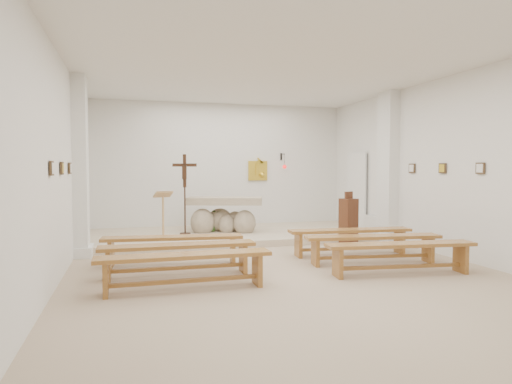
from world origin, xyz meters
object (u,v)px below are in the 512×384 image
object	(u,v)px
lectern	(163,214)
bench_right_third	(401,251)
bench_left_second	(178,252)
bench_left_third	(185,263)
crucifix_stand	(185,188)
donation_pedestal	(348,221)
bench_left_front	(173,243)
altar	(224,217)
bench_right_front	(350,235)
bench_right_second	(373,242)

from	to	relation	value
lectern	bench_right_third	bearing A→B (deg)	-62.07
bench_left_second	bench_right_third	world-z (taller)	same
lectern	bench_left_third	xyz separation A→B (m)	(-0.00, -4.05, -0.30)
crucifix_stand	bench_left_second	xyz separation A→B (m)	(-0.54, -3.59, -0.86)
lectern	donation_pedestal	distance (m)	4.20
crucifix_stand	donation_pedestal	world-z (taller)	crucifix_stand
bench_left_front	altar	bearing A→B (deg)	68.38
donation_pedestal	bench_right_front	xyz separation A→B (m)	(-0.59, -1.22, -0.14)
bench_left_third	crucifix_stand	bearing A→B (deg)	82.75
bench_right_front	bench_right_third	xyz separation A→B (m)	(-0.00, -1.74, 0.00)
lectern	donation_pedestal	world-z (taller)	lectern
crucifix_stand	bench_left_front	world-z (taller)	crucifix_stand
bench_left_third	donation_pedestal	bearing A→B (deg)	35.76
bench_right_second	bench_right_third	size ratio (longest dim) A/B	1.00
bench_right_third	bench_right_front	bearing A→B (deg)	96.40
crucifix_stand	bench_right_second	world-z (taller)	crucifix_stand
crucifix_stand	bench_right_front	world-z (taller)	crucifix_stand
bench_left_front	bench_right_second	world-z (taller)	same
crucifix_stand	bench_left_front	xyz separation A→B (m)	(-0.54, -2.72, -0.86)
bench_right_third	bench_right_second	bearing A→B (deg)	96.40
bench_left_third	bench_right_third	bearing A→B (deg)	-0.38
crucifix_stand	bench_left_third	world-z (taller)	crucifix_stand
altar	lectern	xyz separation A→B (m)	(-1.52, -0.58, 0.18)
bench_left_front	bench_left_second	world-z (taller)	same
altar	donation_pedestal	world-z (taller)	donation_pedestal
bench_left_second	bench_right_third	distance (m)	3.57
donation_pedestal	bench_left_second	size ratio (longest dim) A/B	0.48
bench_left_front	bench_right_third	world-z (taller)	same
bench_left_front	lectern	bearing A→B (deg)	96.14
lectern	bench_right_third	world-z (taller)	lectern
lectern	bench_right_second	distance (m)	4.71
bench_left_third	lectern	bearing A→B (deg)	89.61
lectern	bench_left_second	xyz separation A→B (m)	(-0.00, -3.18, -0.30)
bench_left_front	crucifix_stand	bearing A→B (deg)	84.98
bench_right_second	bench_left_third	xyz separation A→B (m)	(-3.46, -0.87, 0.00)
bench_left_second	bench_right_front	bearing A→B (deg)	14.69
bench_right_front	donation_pedestal	bearing A→B (deg)	69.32
crucifix_stand	bench_left_third	bearing A→B (deg)	-78.91
altar	bench_left_front	size ratio (longest dim) A/B	0.78
bench_left_front	bench_right_third	size ratio (longest dim) A/B	1.00
crucifix_stand	altar	bearing A→B (deg)	27.50
bench_right_second	bench_left_third	size ratio (longest dim) A/B	1.01
altar	bench_left_front	bearing A→B (deg)	-100.48
bench_left_second	bench_left_third	world-z (taller)	same
donation_pedestal	bench_left_second	world-z (taller)	donation_pedestal
donation_pedestal	bench_right_front	world-z (taller)	donation_pedestal
donation_pedestal	bench_right_third	world-z (taller)	donation_pedestal
crucifix_stand	lectern	bearing A→B (deg)	-124.16
crucifix_stand	bench_left_second	bearing A→B (deg)	-80.55
donation_pedestal	bench_left_third	xyz separation A→B (m)	(-4.05, -2.96, -0.14)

